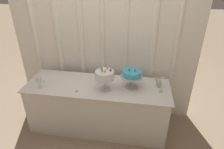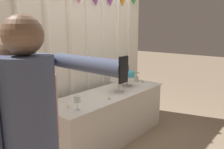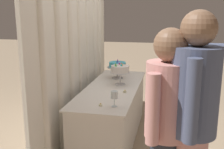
{
  "view_description": "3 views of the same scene",
  "coord_description": "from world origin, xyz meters",
  "px_view_note": "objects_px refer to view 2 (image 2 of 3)",
  "views": [
    {
      "loc": [
        0.56,
        -2.14,
        2.12
      ],
      "look_at": [
        0.22,
        0.02,
        0.96
      ],
      "focal_mm": 30.79,
      "sensor_mm": 36.0,
      "label": 1
    },
    {
      "loc": [
        -2.26,
        -1.9,
        1.64
      ],
      "look_at": [
        0.05,
        0.09,
        1.0
      ],
      "focal_mm": 34.17,
      "sensor_mm": 36.0,
      "label": 2
    },
    {
      "loc": [
        -3.41,
        -0.63,
        1.71
      ],
      "look_at": [
        0.12,
        0.13,
        0.87
      ],
      "focal_mm": 43.34,
      "sensor_mm": 36.0,
      "label": 3
    }
  ],
  "objects_px": {
    "cake_display_nearleft": "(119,78)",
    "tealight_near_right": "(143,82)",
    "guest_girl_blue_dress": "(33,146)",
    "tealight_far_left": "(69,107)",
    "guest_man_pink_jacket": "(24,145)",
    "wine_glass": "(77,100)",
    "tealight_near_left": "(109,99)",
    "flower_vase": "(136,78)",
    "cake_table": "(109,116)",
    "cake_display_nearright": "(127,75)"
  },
  "relations": [
    {
      "from": "tealight_far_left",
      "to": "guest_man_pink_jacket",
      "type": "xyz_separation_m",
      "value": [
        -0.9,
        -0.7,
        0.16
      ]
    },
    {
      "from": "tealight_far_left",
      "to": "cake_table",
      "type": "bearing_deg",
      "value": 2.55
    },
    {
      "from": "tealight_near_left",
      "to": "tealight_near_right",
      "type": "distance_m",
      "value": 1.11
    },
    {
      "from": "tealight_near_right",
      "to": "guest_girl_blue_dress",
      "type": "xyz_separation_m",
      "value": [
        -2.56,
        -0.87,
        0.23
      ]
    },
    {
      "from": "cake_table",
      "to": "cake_display_nearright",
      "type": "bearing_deg",
      "value": 3.31
    },
    {
      "from": "flower_vase",
      "to": "tealight_near_left",
      "type": "height_order",
      "value": "flower_vase"
    },
    {
      "from": "wine_glass",
      "to": "tealight_far_left",
      "type": "height_order",
      "value": "wine_glass"
    },
    {
      "from": "cake_display_nearleft",
      "to": "wine_glass",
      "type": "height_order",
      "value": "cake_display_nearleft"
    },
    {
      "from": "flower_vase",
      "to": "guest_girl_blue_dress",
      "type": "bearing_deg",
      "value": -158.57
    },
    {
      "from": "tealight_near_left",
      "to": "tealight_near_right",
      "type": "relative_size",
      "value": 0.83
    },
    {
      "from": "cake_display_nearleft",
      "to": "flower_vase",
      "type": "xyz_separation_m",
      "value": [
        0.71,
        0.17,
        -0.14
      ]
    },
    {
      "from": "guest_girl_blue_dress",
      "to": "tealight_far_left",
      "type": "bearing_deg",
      "value": 43.11
    },
    {
      "from": "wine_glass",
      "to": "cake_table",
      "type": "bearing_deg",
      "value": 13.4
    },
    {
      "from": "cake_table",
      "to": "guest_girl_blue_dress",
      "type": "bearing_deg",
      "value": -152.05
    },
    {
      "from": "wine_glass",
      "to": "guest_girl_blue_dress",
      "type": "xyz_separation_m",
      "value": [
        -0.94,
        -0.72,
        0.11
      ]
    },
    {
      "from": "cake_display_nearleft",
      "to": "cake_table",
      "type": "bearing_deg",
      "value": 147.55
    },
    {
      "from": "cake_display_nearleft",
      "to": "tealight_near_right",
      "type": "bearing_deg",
      "value": 3.72
    },
    {
      "from": "tealight_far_left",
      "to": "tealight_near_left",
      "type": "distance_m",
      "value": 0.56
    },
    {
      "from": "tealight_far_left",
      "to": "guest_girl_blue_dress",
      "type": "bearing_deg",
      "value": -136.89
    },
    {
      "from": "wine_glass",
      "to": "tealight_near_right",
      "type": "relative_size",
      "value": 3.29
    },
    {
      "from": "cake_display_nearleft",
      "to": "wine_glass",
      "type": "distance_m",
      "value": 0.89
    },
    {
      "from": "wine_glass",
      "to": "guest_girl_blue_dress",
      "type": "distance_m",
      "value": 1.19
    },
    {
      "from": "cake_display_nearleft",
      "to": "cake_display_nearright",
      "type": "relative_size",
      "value": 1.03
    },
    {
      "from": "flower_vase",
      "to": "guest_man_pink_jacket",
      "type": "distance_m",
      "value": 2.64
    },
    {
      "from": "guest_girl_blue_dress",
      "to": "guest_man_pink_jacket",
      "type": "bearing_deg",
      "value": 82.36
    },
    {
      "from": "tealight_near_right",
      "to": "flower_vase",
      "type": "bearing_deg",
      "value": 100.99
    },
    {
      "from": "flower_vase",
      "to": "tealight_far_left",
      "type": "xyz_separation_m",
      "value": [
        -1.61,
        -0.13,
        -0.06
      ]
    },
    {
      "from": "wine_glass",
      "to": "guest_man_pink_jacket",
      "type": "bearing_deg",
      "value": -149.02
    },
    {
      "from": "cake_display_nearright",
      "to": "tealight_far_left",
      "type": "bearing_deg",
      "value": -177.17
    },
    {
      "from": "cake_display_nearleft",
      "to": "guest_girl_blue_dress",
      "type": "bearing_deg",
      "value": -155.69
    },
    {
      "from": "tealight_near_left",
      "to": "tealight_far_left",
      "type": "bearing_deg",
      "value": 162.14
    },
    {
      "from": "tealight_near_right",
      "to": "cake_display_nearleft",
      "type": "bearing_deg",
      "value": -176.28
    },
    {
      "from": "flower_vase",
      "to": "tealight_near_left",
      "type": "xyz_separation_m",
      "value": [
        -1.07,
        -0.3,
        -0.05
      ]
    },
    {
      "from": "tealight_far_left",
      "to": "guest_girl_blue_dress",
      "type": "xyz_separation_m",
      "value": [
        -0.93,
        -0.87,
        0.23
      ]
    },
    {
      "from": "cake_table",
      "to": "wine_glass",
      "type": "xyz_separation_m",
      "value": [
        -0.75,
        -0.18,
        0.49
      ]
    },
    {
      "from": "guest_man_pink_jacket",
      "to": "guest_girl_blue_dress",
      "type": "xyz_separation_m",
      "value": [
        -0.02,
        -0.17,
        0.07
      ]
    },
    {
      "from": "cake_display_nearleft",
      "to": "tealight_far_left",
      "type": "xyz_separation_m",
      "value": [
        -0.89,
        0.04,
        -0.2
      ]
    },
    {
      "from": "guest_man_pink_jacket",
      "to": "tealight_near_right",
      "type": "bearing_deg",
      "value": 15.46
    },
    {
      "from": "tealight_far_left",
      "to": "guest_girl_blue_dress",
      "type": "relative_size",
      "value": 0.02
    },
    {
      "from": "cake_display_nearright",
      "to": "guest_man_pink_jacket",
      "type": "distance_m",
      "value": 2.27
    },
    {
      "from": "flower_vase",
      "to": "tealight_near_right",
      "type": "xyz_separation_m",
      "value": [
        0.02,
        -0.12,
        -0.05
      ]
    },
    {
      "from": "cake_display_nearright",
      "to": "guest_girl_blue_dress",
      "type": "xyz_separation_m",
      "value": [
        -2.17,
        -0.93,
        0.04
      ]
    },
    {
      "from": "cake_display_nearleft",
      "to": "tealight_near_right",
      "type": "xyz_separation_m",
      "value": [
        0.74,
        0.05,
        -0.2
      ]
    },
    {
      "from": "cake_display_nearright",
      "to": "tealight_near_right",
      "type": "relative_size",
      "value": 5.95
    },
    {
      "from": "wine_glass",
      "to": "tealight_near_left",
      "type": "height_order",
      "value": "wine_glass"
    },
    {
      "from": "guest_man_pink_jacket",
      "to": "guest_girl_blue_dress",
      "type": "distance_m",
      "value": 0.18
    },
    {
      "from": "tealight_near_left",
      "to": "guest_girl_blue_dress",
      "type": "relative_size",
      "value": 0.02
    },
    {
      "from": "tealight_near_left",
      "to": "wine_glass",
      "type": "bearing_deg",
      "value": 177.06
    },
    {
      "from": "cake_display_nearright",
      "to": "guest_girl_blue_dress",
      "type": "height_order",
      "value": "guest_girl_blue_dress"
    },
    {
      "from": "wine_glass",
      "to": "tealight_near_right",
      "type": "distance_m",
      "value": 1.63
    }
  ]
}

